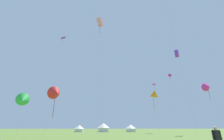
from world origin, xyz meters
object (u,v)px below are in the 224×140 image
at_px(kite_pink_box, 100,22).
at_px(festival_tent_left, 131,128).
at_px(festival_tent_right, 79,128).
at_px(kite_purple_parafoil, 63,38).
at_px(kite_green_delta, 22,100).
at_px(festival_tent_center, 103,127).
at_px(kite_magenta_diamond, 170,77).
at_px(kite_magenta_parafoil, 154,84).
at_px(kite_purple_box, 177,54).
at_px(kite_red_delta, 56,93).
at_px(kite_orange_delta, 153,95).
at_px(kite_magenta_delta, 208,87).

bearing_deg(kite_pink_box, festival_tent_left, 66.98).
bearing_deg(festival_tent_right, kite_purple_parafoil, -96.21).
xyz_separation_m(kite_green_delta, festival_tent_center, (15.32, 32.64, -4.88)).
bearing_deg(festival_tent_center, kite_pink_box, -92.19).
distance_m(kite_purple_parafoil, kite_magenta_diamond, 42.69).
xyz_separation_m(kite_magenta_parafoil, kite_pink_box, (-22.42, -26.68, 10.65)).
distance_m(kite_purple_box, festival_tent_left, 32.76).
xyz_separation_m(kite_red_delta, festival_tent_left, (17.93, 37.94, -5.43)).
xyz_separation_m(kite_pink_box, kite_red_delta, (-6.29, -10.55, -22.58)).
bearing_deg(festival_tent_right, kite_red_delta, -87.04).
relative_size(kite_orange_delta, kite_red_delta, 1.66).
distance_m(kite_purple_parafoil, festival_tent_left, 41.11).
height_order(kite_magenta_delta, festival_tent_left, kite_magenta_delta).
relative_size(festival_tent_right, festival_tent_left, 0.92).
bearing_deg(kite_green_delta, kite_orange_delta, 32.99).
relative_size(kite_orange_delta, kite_purple_box, 0.49).
bearing_deg(festival_tent_left, kite_magenta_delta, -67.29).
distance_m(kite_magenta_delta, kite_purple_parafoil, 39.48).
relative_size(kite_pink_box, festival_tent_left, 7.56).
bearing_deg(kite_magenta_parafoil, kite_magenta_diamond, -46.09).
xyz_separation_m(kite_orange_delta, festival_tent_left, (-6.42, 11.65, -10.47)).
height_order(kite_orange_delta, festival_tent_center, kite_orange_delta).
height_order(kite_green_delta, kite_red_delta, kite_red_delta).
bearing_deg(kite_green_delta, kite_purple_parafoil, 68.52).
distance_m(kite_magenta_delta, kite_purple_box, 22.18).
xyz_separation_m(festival_tent_center, festival_tent_left, (10.59, -0.00, -0.28)).
distance_m(festival_tent_center, festival_tent_left, 10.59).
distance_m(kite_purple_parafoil, kite_pink_box, 11.86).
bearing_deg(kite_purple_box, kite_pink_box, -156.14).
bearing_deg(festival_tent_left, kite_orange_delta, -61.14).
distance_m(kite_pink_box, festival_tent_right, 40.12).
bearing_deg(kite_pink_box, kite_orange_delta, 41.08).
height_order(kite_purple_parafoil, kite_red_delta, kite_purple_parafoil).
bearing_deg(kite_purple_box, kite_orange_delta, 155.47).
bearing_deg(kite_magenta_parafoil, kite_red_delta, -127.64).
bearing_deg(kite_purple_box, festival_tent_right, 155.96).
xyz_separation_m(kite_purple_parafoil, kite_red_delta, (4.57, -13.97, -19.26)).
bearing_deg(kite_magenta_diamond, kite_orange_delta, -148.11).
height_order(kite_green_delta, kite_purple_box, kite_purple_box).
relative_size(kite_magenta_delta, kite_purple_parafoil, 0.42).
distance_m(kite_purple_parafoil, festival_tent_center, 36.22).
bearing_deg(kite_purple_parafoil, kite_pink_box, -17.48).
bearing_deg(kite_magenta_delta, kite_orange_delta, 108.67).
bearing_deg(kite_orange_delta, kite_red_delta, -132.80).
distance_m(kite_magenta_parafoil, kite_magenta_diamond, 7.32).
height_order(kite_magenta_delta, kite_purple_box, kite_purple_box).
xyz_separation_m(kite_green_delta, kite_magenta_parafoil, (36.69, 31.93, 12.19)).
height_order(kite_magenta_parafoil, kite_magenta_diamond, kite_magenta_diamond).
relative_size(kite_purple_parafoil, kite_red_delta, 3.26).
relative_size(kite_green_delta, kite_magenta_parafoil, 0.42).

